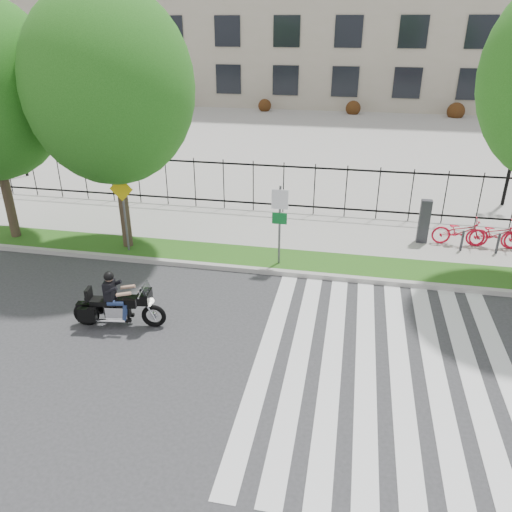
# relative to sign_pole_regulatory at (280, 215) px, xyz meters

# --- Properties ---
(ground) EXTENTS (120.00, 120.00, 0.00)m
(ground) POSITION_rel_sign_pole_regulatory_xyz_m (-1.76, -4.58, -1.74)
(ground) COLOR #313133
(ground) RESTS_ON ground
(curb) EXTENTS (60.00, 0.20, 0.15)m
(curb) POSITION_rel_sign_pole_regulatory_xyz_m (-1.76, -0.48, -1.66)
(curb) COLOR #A7A49D
(curb) RESTS_ON ground
(grass_verge) EXTENTS (60.00, 1.50, 0.15)m
(grass_verge) POSITION_rel_sign_pole_regulatory_xyz_m (-1.76, 0.37, -1.66)
(grass_verge) COLOR #224B12
(grass_verge) RESTS_ON ground
(sidewalk) EXTENTS (60.00, 3.50, 0.15)m
(sidewalk) POSITION_rel_sign_pole_regulatory_xyz_m (-1.76, 2.87, -1.66)
(sidewalk) COLOR #A39F99
(sidewalk) RESTS_ON ground
(plaza) EXTENTS (80.00, 34.00, 0.10)m
(plaza) POSITION_rel_sign_pole_regulatory_xyz_m (-1.76, 20.42, -1.69)
(plaza) COLOR #A39F99
(plaza) RESTS_ON ground
(crosswalk_stripes) EXTENTS (5.70, 8.00, 0.01)m
(crosswalk_stripes) POSITION_rel_sign_pole_regulatory_xyz_m (3.06, -4.58, -1.73)
(crosswalk_stripes) COLOR silver
(crosswalk_stripes) RESTS_ON ground
(iron_fence) EXTENTS (30.00, 0.06, 2.00)m
(iron_fence) POSITION_rel_sign_pole_regulatory_xyz_m (-1.76, 4.62, -0.59)
(iron_fence) COLOR black
(iron_fence) RESTS_ON sidewalk
(lamp_post_left) EXTENTS (1.06, 0.70, 4.25)m
(lamp_post_left) POSITION_rel_sign_pole_regulatory_xyz_m (-13.76, 7.42, 1.47)
(lamp_post_left) COLOR black
(lamp_post_left) RESTS_ON ground
(street_tree_1) EXTENTS (5.04, 5.04, 8.01)m
(street_tree_1) POSITION_rel_sign_pole_regulatory_xyz_m (-5.20, 0.37, 3.51)
(street_tree_1) COLOR #36251D
(street_tree_1) RESTS_ON grass_verge
(sign_pole_regulatory) EXTENTS (0.50, 0.09, 2.50)m
(sign_pole_regulatory) POSITION_rel_sign_pole_regulatory_xyz_m (0.00, 0.00, 0.00)
(sign_pole_regulatory) COLOR #59595B
(sign_pole_regulatory) RESTS_ON grass_verge
(sign_pole_warning) EXTENTS (0.78, 0.09, 2.49)m
(sign_pole_warning) POSITION_rel_sign_pole_regulatory_xyz_m (-5.02, 0.00, 0.00)
(sign_pole_warning) COLOR #59595B
(sign_pole_warning) RESTS_ON grass_verge
(motorcycle_rider) EXTENTS (2.36, 0.83, 1.83)m
(motorcycle_rider) POSITION_rel_sign_pole_regulatory_xyz_m (-3.43, -4.05, -1.13)
(motorcycle_rider) COLOR black
(motorcycle_rider) RESTS_ON ground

